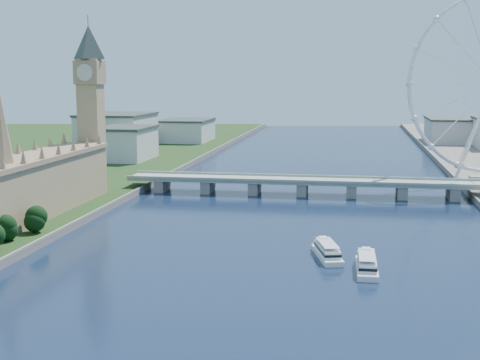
# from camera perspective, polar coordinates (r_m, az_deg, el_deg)

# --- Properties ---
(parliament_range) EXTENTS (24.00, 200.00, 70.00)m
(parliament_range) POSITION_cam_1_polar(r_m,az_deg,el_deg) (325.62, -19.57, -1.24)
(parliament_range) COLOR tan
(parliament_range) RESTS_ON ground
(big_ben) EXTENTS (20.02, 20.02, 110.00)m
(big_ben) POSITION_cam_1_polar(r_m,az_deg,el_deg) (418.60, -12.67, 7.78)
(big_ben) COLOR tan
(big_ben) RESTS_ON ground
(westminster_bridge) EXTENTS (220.00, 22.00, 9.50)m
(westminster_bridge) POSITION_cam_1_polar(r_m,az_deg,el_deg) (415.87, 5.37, -0.35)
(westminster_bridge) COLOR gray
(westminster_bridge) RESTS_ON ground
(city_skyline) EXTENTS (505.00, 280.00, 32.00)m
(city_skyline) POSITION_cam_1_polar(r_m,az_deg,el_deg) (671.99, 10.41, 3.90)
(city_skyline) COLOR beige
(city_skyline) RESTS_ON ground
(tour_boat_near) EXTENTS (15.42, 31.95, 6.85)m
(tour_boat_near) POSITION_cam_1_polar(r_m,az_deg,el_deg) (273.44, 7.45, -6.62)
(tour_boat_near) COLOR white
(tour_boat_near) RESTS_ON ground
(tour_boat_far) EXTENTS (8.66, 31.58, 6.96)m
(tour_boat_far) POSITION_cam_1_polar(r_m,az_deg,el_deg) (257.70, 10.75, -7.66)
(tour_boat_far) COLOR silver
(tour_boat_far) RESTS_ON ground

